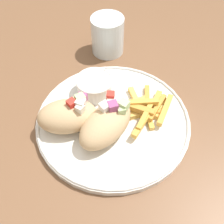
{
  "coord_description": "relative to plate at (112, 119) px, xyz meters",
  "views": [
    {
      "loc": [
        -0.23,
        -0.2,
        1.19
      ],
      "look_at": [
        0.03,
        0.0,
        0.77
      ],
      "focal_mm": 42.0,
      "sensor_mm": 36.0,
      "label": 1
    }
  ],
  "objects": [
    {
      "name": "sauce_ramekin",
      "position": [
        0.03,
        0.07,
        0.03
      ],
      "size": [
        0.08,
        0.08,
        0.04
      ],
      "color": "white",
      "rests_on": "plate"
    },
    {
      "name": "pita_sandwich_near",
      "position": [
        -0.04,
        -0.01,
        0.04
      ],
      "size": [
        0.13,
        0.07,
        0.07
      ],
      "rotation": [
        0.0,
        0.0,
        -0.01
      ],
      "color": "tan",
      "rests_on": "plate"
    },
    {
      "name": "water_glass",
      "position": [
        0.18,
        0.15,
        0.03
      ],
      "size": [
        0.08,
        0.08,
        0.1
      ],
      "color": "silver",
      "rests_on": "table"
    },
    {
      "name": "table",
      "position": [
        -0.03,
        -0.0,
        -0.07
      ],
      "size": [
        1.43,
        1.43,
        0.74
      ],
      "color": "brown",
      "rests_on": "ground_plane"
    },
    {
      "name": "pita_sandwich_far",
      "position": [
        -0.07,
        0.06,
        0.04
      ],
      "size": [
        0.14,
        0.13,
        0.07
      ],
      "rotation": [
        0.0,
        0.0,
        -0.76
      ],
      "color": "tan",
      "rests_on": "plate"
    },
    {
      "name": "plate",
      "position": [
        0.0,
        0.0,
        0.0
      ],
      "size": [
        0.32,
        0.32,
        0.02
      ],
      "color": "white",
      "rests_on": "table"
    },
    {
      "name": "fries_pile",
      "position": [
        0.06,
        -0.05,
        0.01
      ],
      "size": [
        0.14,
        0.11,
        0.03
      ],
      "color": "gold",
      "rests_on": "plate"
    }
  ]
}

